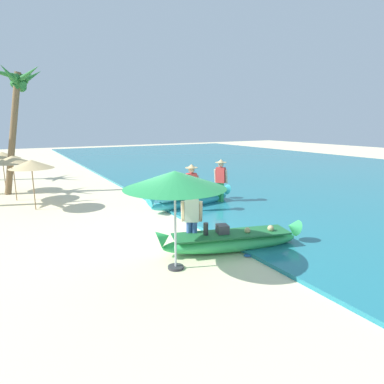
% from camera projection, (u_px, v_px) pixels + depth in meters
% --- Properties ---
extents(ground_plane, '(80.00, 80.00, 0.00)m').
position_uv_depth(ground_plane, '(177.00, 245.00, 8.95)').
color(ground_plane, beige).
extents(sea, '(24.00, 56.00, 0.10)m').
position_uv_depth(sea, '(298.00, 171.00, 22.13)').
color(sea, teal).
rests_on(sea, ground).
extents(boat_green_foreground, '(3.89, 1.67, 0.80)m').
position_uv_depth(boat_green_foreground, '(231.00, 241.00, 8.48)').
color(boat_green_foreground, '#38B760').
rests_on(boat_green_foreground, ground).
extents(boat_cyan_midground, '(3.96, 1.19, 0.78)m').
position_uv_depth(boat_cyan_midground, '(191.00, 200.00, 12.88)').
color(boat_cyan_midground, '#33B2BC').
rests_on(boat_cyan_midground, ground).
extents(person_vendor_hatted, '(0.58, 0.44, 1.82)m').
position_uv_depth(person_vendor_hatted, '(192.00, 185.00, 11.79)').
color(person_vendor_hatted, '#333842').
rests_on(person_vendor_hatted, ground).
extents(person_tourist_customer, '(0.58, 0.45, 1.63)m').
position_uv_depth(person_tourist_customer, '(192.00, 216.00, 8.39)').
color(person_tourist_customer, '#3D5BA8').
rests_on(person_tourist_customer, ground).
extents(person_vendor_assistant, '(0.50, 0.56, 1.83)m').
position_uv_depth(person_vendor_assistant, '(221.00, 178.00, 13.27)').
color(person_vendor_assistant, green).
rests_on(person_vendor_assistant, ground).
extents(patio_umbrella_large, '(2.25, 2.25, 2.25)m').
position_uv_depth(patio_umbrella_large, '(175.00, 180.00, 7.07)').
color(patio_umbrella_large, '#B7B7BC').
rests_on(patio_umbrella_large, ground).
extents(parasol_row_0, '(1.60, 1.60, 1.91)m').
position_uv_depth(parasol_row_0, '(31.00, 164.00, 12.21)').
color(parasol_row_0, '#8E6B47').
rests_on(parasol_row_0, ground).
extents(parasol_row_1, '(1.60, 1.60, 1.91)m').
position_uv_depth(parasol_row_1, '(12.00, 160.00, 13.71)').
color(parasol_row_1, '#8E6B47').
rests_on(parasol_row_1, ground).
extents(parasol_row_2, '(1.60, 1.60, 1.91)m').
position_uv_depth(parasol_row_2, '(2.00, 155.00, 15.53)').
color(parasol_row_2, '#8E6B47').
rests_on(parasol_row_2, ground).
extents(palm_tree_leaning_seaward, '(2.57, 2.76, 5.78)m').
position_uv_depth(palm_tree_leaning_seaward, '(17.00, 91.00, 14.70)').
color(palm_tree_leaning_seaward, brown).
rests_on(palm_tree_leaning_seaward, ground).
extents(paddle, '(0.38, 1.61, 0.05)m').
position_uv_depth(paddle, '(264.00, 261.00, 7.83)').
color(paddle, '#8E6B47').
rests_on(paddle, ground).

